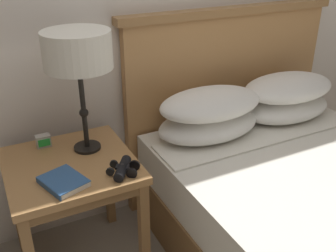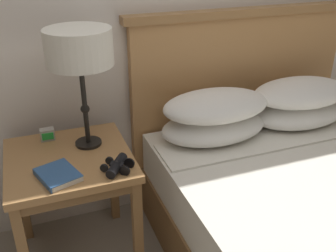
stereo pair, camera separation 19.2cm
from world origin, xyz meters
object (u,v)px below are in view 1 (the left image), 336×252
Objects in this scene: book_on_nightstand at (63,182)px; bed at (325,218)px; nightstand at (71,177)px; table_lamp at (78,53)px; binoculars_pair at (123,168)px; alarm_clock at (43,141)px.

bed is at bearing -19.72° from book_on_nightstand.
nightstand is 0.30× the size of bed.
nightstand is 0.58m from table_lamp.
binoculars_pair is at bearing 156.75° from bed.
binoculars_pair is at bearing -74.64° from table_lamp.
book_on_nightstand is 0.26m from binoculars_pair.
bed reaches higher than nightstand.
alarm_clock is at bearing 145.79° from bed.
table_lamp is (0.11, 0.09, 0.56)m from nightstand.
bed reaches higher than binoculars_pair.
book_on_nightstand is (-1.14, 0.41, 0.32)m from bed.
table_lamp is 3.69× the size of binoculars_pair.
nightstand is 2.74× the size of book_on_nightstand.
nightstand is at bearing -70.26° from alarm_clock.
nightstand is at bearing -141.88° from table_lamp.
book_on_nightstand is at bearing -125.09° from table_lamp.
binoculars_pair is (0.08, -0.28, -0.46)m from table_lamp.
nightstand is 1.08× the size of table_lamp.
nightstand is 8.90× the size of alarm_clock.
table_lamp is at bearing -32.42° from alarm_clock.
book_on_nightstand is 1.45× the size of binoculars_pair.
nightstand is at bearing 151.85° from bed.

